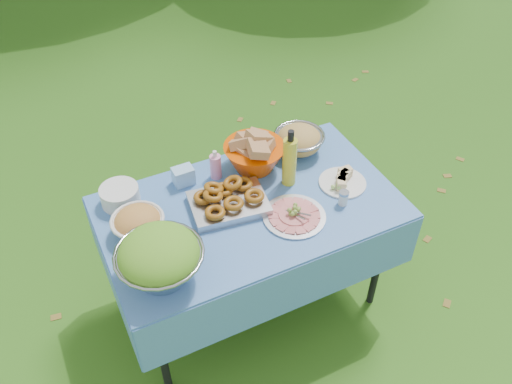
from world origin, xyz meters
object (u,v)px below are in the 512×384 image
pasta_bowl_steel (299,139)px  charcuterie_platter (294,212)px  picnic_table (251,256)px  oil_bottle (290,158)px  bread_bowl (254,151)px  plate_stack (120,196)px  salad_bowl (160,258)px

pasta_bowl_steel → charcuterie_platter: (-0.28, -0.45, -0.04)m
picnic_table → oil_bottle: 0.61m
bread_bowl → plate_stack: bearing=176.3°
plate_stack → pasta_bowl_steel: 1.00m
salad_bowl → plate_stack: (-0.03, 0.54, -0.08)m
bread_bowl → charcuterie_platter: bread_bowl is taller
charcuterie_platter → oil_bottle: bearing=67.6°
charcuterie_platter → pasta_bowl_steel: bearing=58.4°
pasta_bowl_steel → oil_bottle: size_ratio=0.84×
plate_stack → charcuterie_platter: (0.72, -0.47, -0.01)m
plate_stack → charcuterie_platter: bearing=-33.0°
charcuterie_platter → oil_bottle: (0.10, 0.24, 0.13)m
pasta_bowl_steel → bread_bowl: bearing=-175.0°
plate_stack → oil_bottle: bearing=-15.7°
plate_stack → charcuterie_platter: size_ratio=0.63×
salad_bowl → charcuterie_platter: 0.70m
picnic_table → pasta_bowl_steel: 0.69m
pasta_bowl_steel → charcuterie_platter: size_ratio=0.89×
plate_stack → oil_bottle: 0.86m
plate_stack → bread_bowl: bread_bowl is taller
salad_bowl → pasta_bowl_steel: salad_bowl is taller
picnic_table → salad_bowl: 0.77m
bread_bowl → charcuterie_platter: 0.43m
oil_bottle → plate_stack: bearing=164.3°
bread_bowl → pasta_bowl_steel: 0.29m
picnic_table → oil_bottle: (0.26, 0.07, 0.54)m
pasta_bowl_steel → charcuterie_platter: 0.53m
salad_bowl → plate_stack: 0.54m
picnic_table → plate_stack: bearing=151.6°
plate_stack → bread_bowl: size_ratio=0.60×
pasta_bowl_steel → oil_bottle: 0.29m
picnic_table → pasta_bowl_steel: pasta_bowl_steel is taller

